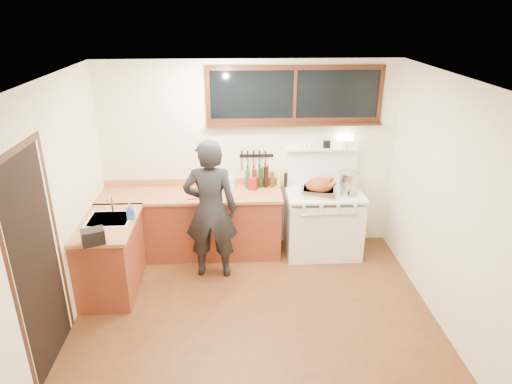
{
  "coord_description": "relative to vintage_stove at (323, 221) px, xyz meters",
  "views": [
    {
      "loc": [
        -0.2,
        -4.19,
        3.24
      ],
      "look_at": [
        0.05,
        0.85,
        1.15
      ],
      "focal_mm": 32.0,
      "sensor_mm": 36.0,
      "label": 1
    }
  ],
  "objects": [
    {
      "name": "knife_strip",
      "position": [
        -0.92,
        0.32,
        0.84
      ],
      "size": [
        0.46,
        0.03,
        0.28
      ],
      "color": "black",
      "rests_on": "room_shell"
    },
    {
      "name": "coffee_tin",
      "position": [
        -0.96,
        0.14,
        0.52
      ],
      "size": [
        0.13,
        0.12,
        0.17
      ],
      "color": "maroon",
      "rests_on": "counter_back"
    },
    {
      "name": "room_shell",
      "position": [
        -1.0,
        -1.41,
        1.18
      ],
      "size": [
        4.1,
        3.6,
        2.65
      ],
      "color": "white",
      "rests_on": "ground"
    },
    {
      "name": "vintage_stove",
      "position": [
        0.0,
        0.0,
        0.0
      ],
      "size": [
        1.02,
        0.74,
        1.6
      ],
      "color": "white",
      "rests_on": "ground"
    },
    {
      "name": "counter_left",
      "position": [
        -2.7,
        -0.79,
        -0.02
      ],
      "size": [
        0.64,
        1.09,
        0.9
      ],
      "color": "maroon",
      "rests_on": "ground"
    },
    {
      "name": "ground_plane",
      "position": [
        -1.0,
        -1.41,
        -0.48
      ],
      "size": [
        4.0,
        3.5,
        0.02
      ],
      "primitive_type": "cube",
      "color": "#532C15"
    },
    {
      "name": "man",
      "position": [
        -1.51,
        -0.51,
        0.43
      ],
      "size": [
        0.68,
        0.47,
        1.8
      ],
      "color": "black",
      "rests_on": "ground"
    },
    {
      "name": "bottle_cluster",
      "position": [
        -0.8,
        0.22,
        0.56
      ],
      "size": [
        0.58,
        0.07,
        0.3
      ],
      "color": "black",
      "rests_on": "counter_back"
    },
    {
      "name": "pot_lid",
      "position": [
        0.3,
        -0.12,
        0.44
      ],
      "size": [
        0.24,
        0.24,
        0.04
      ],
      "color": "silver",
      "rests_on": "vintage_stove"
    },
    {
      "name": "left_doorway",
      "position": [
        -2.99,
        -1.96,
        0.62
      ],
      "size": [
        0.02,
        1.04,
        2.17
      ],
      "color": "black",
      "rests_on": "ground"
    },
    {
      "name": "back_window",
      "position": [
        -0.4,
        0.31,
        1.6
      ],
      "size": [
        2.32,
        0.13,
        0.77
      ],
      "color": "black",
      "rests_on": "room_shell"
    },
    {
      "name": "counter_back",
      "position": [
        -1.8,
        0.04,
        -0.01
      ],
      "size": [
        2.44,
        0.64,
        1.0
      ],
      "color": "maroon",
      "rests_on": "ground"
    },
    {
      "name": "roast_turkey",
      "position": [
        -0.1,
        -0.11,
        0.53
      ],
      "size": [
        0.5,
        0.42,
        0.25
      ],
      "color": "silver",
      "rests_on": "vintage_stove"
    },
    {
      "name": "sink_unit",
      "position": [
        -2.68,
        -0.71,
        0.38
      ],
      "size": [
        0.5,
        0.45,
        0.37
      ],
      "color": "white",
      "rests_on": "counter_left"
    },
    {
      "name": "saucepan",
      "position": [
        -0.0,
        0.17,
        0.5
      ],
      "size": [
        0.21,
        0.31,
        0.13
      ],
      "color": "silver",
      "rests_on": "vintage_stove"
    },
    {
      "name": "soap_bottle",
      "position": [
        -2.43,
        -0.71,
        0.53
      ],
      "size": [
        0.11,
        0.11,
        0.19
      ],
      "color": "blue",
      "rests_on": "counter_left"
    },
    {
      "name": "toaster",
      "position": [
        -2.7,
        -1.29,
        0.51
      ],
      "size": [
        0.28,
        0.24,
        0.16
      ],
      "color": "black",
      "rests_on": "counter_left"
    },
    {
      "name": "pitcher",
      "position": [
        -1.25,
        0.14,
        0.52
      ],
      "size": [
        0.12,
        0.12,
        0.18
      ],
      "color": "white",
      "rests_on": "counter_back"
    },
    {
      "name": "stockpot",
      "position": [
        0.34,
        0.05,
        0.56
      ],
      "size": [
        0.27,
        0.27,
        0.25
      ],
      "color": "silver",
      "rests_on": "vintage_stove"
    },
    {
      "name": "cutting_board",
      "position": [
        -1.6,
        -0.0,
        0.49
      ],
      "size": [
        0.46,
        0.36,
        0.15
      ],
      "color": "#B87349",
      "rests_on": "counter_back"
    }
  ]
}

